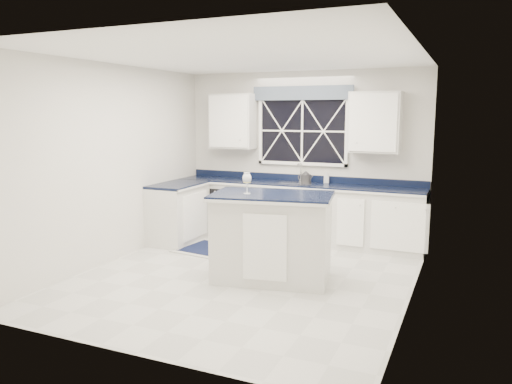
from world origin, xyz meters
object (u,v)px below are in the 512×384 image
at_px(dishwasher, 234,210).
at_px(kettle, 306,177).
at_px(faucet, 300,172).
at_px(wine_glass, 247,179).
at_px(island, 272,237).
at_px(soap_bottle, 326,177).

bearing_deg(dishwasher, kettle, 2.95).
height_order(faucet, wine_glass, wine_glass).
bearing_deg(island, kettle, 85.98).
distance_m(faucet, island, 2.19).
distance_m(dishwasher, faucet, 1.31).
relative_size(dishwasher, faucet, 2.72).
bearing_deg(soap_bottle, island, -92.31).
bearing_deg(kettle, island, -70.52).
relative_size(faucet, kettle, 1.11).
xyz_separation_m(faucet, kettle, (0.13, -0.13, -0.07)).
height_order(faucet, kettle, faucet).
height_order(kettle, soap_bottle, kettle).
relative_size(faucet, wine_glass, 1.17).
xyz_separation_m(island, soap_bottle, (0.09, 2.12, 0.49)).
relative_size(island, kettle, 5.78).
relative_size(island, soap_bottle, 9.04).
distance_m(faucet, soap_bottle, 0.43).
xyz_separation_m(dishwasher, kettle, (1.23, 0.06, 0.62)).
bearing_deg(soap_bottle, wine_glass, -99.08).
height_order(island, wine_glass, wine_glass).
xyz_separation_m(kettle, wine_glass, (-0.06, -2.10, 0.22)).
height_order(dishwasher, faucet, faucet).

